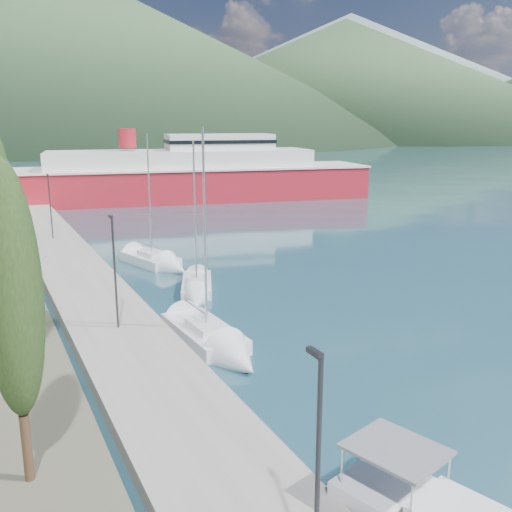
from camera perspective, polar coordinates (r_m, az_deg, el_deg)
ground at (r=138.03m, az=-20.10°, el=7.73°), size 1400.00×1400.00×0.00m
quay at (r=44.59m, az=-17.48°, el=-1.87°), size 5.00×88.00×0.80m
hills_far at (r=657.07m, az=-13.37°, el=18.77°), size 1480.00×900.00×180.00m
hills_near at (r=407.07m, az=-10.60°, el=18.44°), size 1010.00×520.00×115.00m
lamp_posts at (r=33.03m, az=-14.81°, el=-0.31°), size 0.15×47.05×6.06m
sailboat_near at (r=29.64m, az=-3.53°, el=-9.09°), size 3.08×8.76×12.39m
sailboat_mid at (r=38.88m, az=-5.97°, el=-3.70°), size 4.70×7.95×11.14m
sailboat_far at (r=46.82m, az=-9.33°, el=-0.80°), size 4.60×8.35×11.71m
ferry at (r=86.80m, az=-7.25°, el=7.81°), size 57.40×22.24×11.15m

